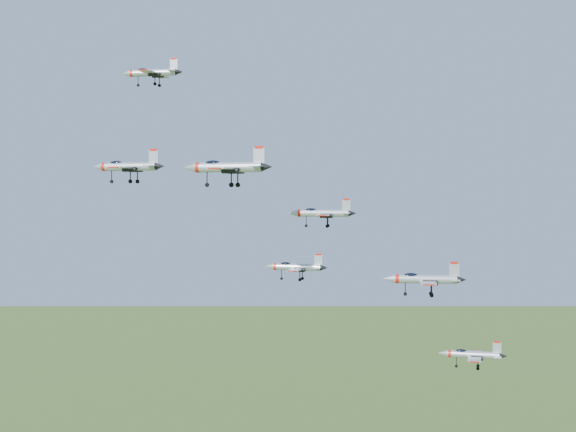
{
  "coord_description": "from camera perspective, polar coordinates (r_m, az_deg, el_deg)",
  "views": [
    {
      "loc": [
        26.02,
        -129.21,
        145.26
      ],
      "look_at": [
        13.45,
        -1.71,
        141.08
      ],
      "focal_mm": 50.0,
      "sensor_mm": 36.0,
      "label": 1
    }
  ],
  "objects": [
    {
      "name": "jet_left_high",
      "position": [
        133.48,
        -11.38,
        3.48
      ],
      "size": [
        13.17,
        11.1,
        3.54
      ],
      "rotation": [
        0.0,
        0.0,
        -0.21
      ],
      "color": "#ACB2B9"
    },
    {
      "name": "jet_right_low",
      "position": [
        122.45,
        2.37,
        0.21
      ],
      "size": [
        10.54,
        8.66,
        2.83
      ],
      "rotation": [
        0.0,
        0.0,
        -0.02
      ],
      "color": "#ACB2B9"
    },
    {
      "name": "jet_right_high",
      "position": [
        116.86,
        -4.43,
        3.5
      ],
      "size": [
        13.9,
        11.72,
        3.74
      ],
      "rotation": [
        0.0,
        0.0,
        -0.22
      ],
      "color": "#ACB2B9"
    },
    {
      "name": "jet_left_low",
      "position": [
        133.71,
        0.51,
        -3.64
      ],
      "size": [
        10.85,
        9.05,
        2.9
      ],
      "rotation": [
        0.0,
        0.0,
        -0.14
      ],
      "color": "#ACB2B9"
    },
    {
      "name": "jet_trail",
      "position": [
        124.66,
        9.61,
        -4.43
      ],
      "size": [
        12.69,
        10.45,
        3.4
      ],
      "rotation": [
        0.0,
        0.0,
        -0.03
      ],
      "color": "#ACB2B9"
    },
    {
      "name": "jet_lead",
      "position": [
        145.65,
        -9.7,
        10.02
      ],
      "size": [
        11.57,
        9.63,
        3.09
      ],
      "rotation": [
        0.0,
        0.0,
        -0.12
      ],
      "color": "#ACB2B9"
    },
    {
      "name": "jet_extra",
      "position": [
        136.48,
        12.91,
        -9.57
      ],
      "size": [
        11.13,
        9.3,
        2.98
      ],
      "rotation": [
        0.0,
        0.0,
        -0.14
      ],
      "color": "#ACB2B9"
    }
  ]
}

